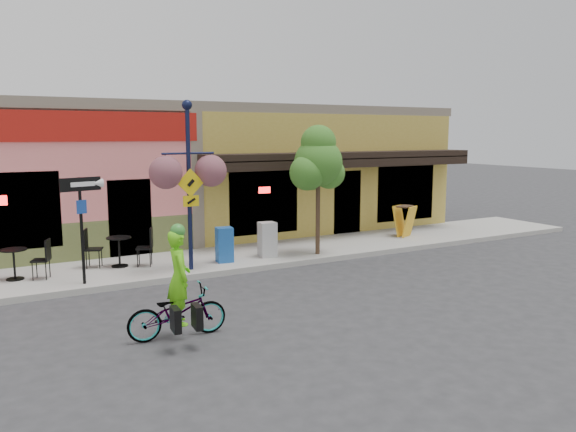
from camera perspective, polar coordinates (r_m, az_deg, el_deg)
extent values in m
plane|color=#2D2D30|center=(14.47, -0.58, -5.87)|extent=(90.00, 90.00, 0.00)
cube|color=#9E9B93|center=(16.18, -3.98, -4.08)|extent=(24.00, 3.00, 0.15)
cube|color=#A8A59E|center=(14.92, -1.59, -5.14)|extent=(24.00, 0.12, 0.15)
imported|color=maroon|center=(10.17, -11.19, -9.57)|extent=(1.79, 0.75, 0.92)
imported|color=#63D916|center=(10.08, -10.98, -7.49)|extent=(0.45, 0.64, 1.67)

